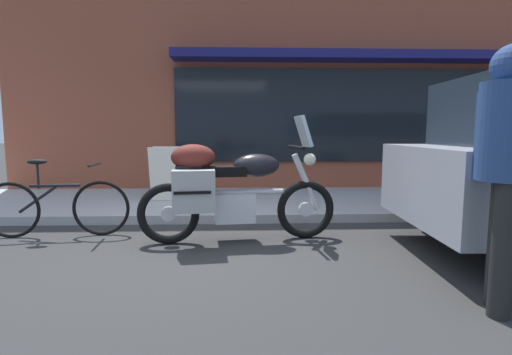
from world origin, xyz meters
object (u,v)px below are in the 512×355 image
at_px(touring_motorcycle, 228,188).
at_px(pedestrian_walking, 508,147).
at_px(sandwich_board_sign, 168,174).
at_px(parked_bicycle, 56,206).

bearing_deg(touring_motorcycle, pedestrian_walking, -43.09).
relative_size(touring_motorcycle, sandwich_board_sign, 2.56).
distance_m(parked_bicycle, pedestrian_walking, 4.51).
bearing_deg(touring_motorcycle, sandwich_board_sign, 116.49).
distance_m(parked_bicycle, sandwich_board_sign, 2.04).
relative_size(parked_bicycle, pedestrian_walking, 0.93).
bearing_deg(parked_bicycle, pedestrian_walking, -27.97).
bearing_deg(touring_motorcycle, parked_bicycle, 171.42).
height_order(touring_motorcycle, sandwich_board_sign, touring_motorcycle).
bearing_deg(sandwich_board_sign, parked_bicycle, -118.99).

